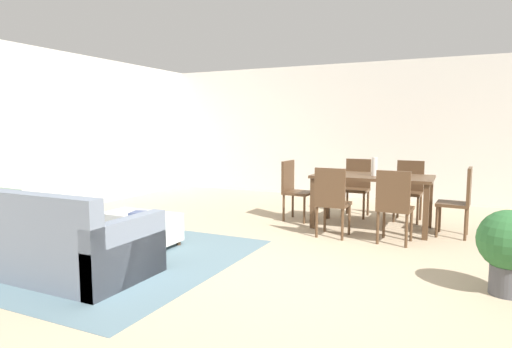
% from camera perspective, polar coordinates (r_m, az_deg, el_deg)
% --- Properties ---
extents(ground_plane, '(10.80, 10.80, 0.00)m').
position_cam_1_polar(ground_plane, '(4.39, 1.55, -13.00)').
color(ground_plane, tan).
extents(wall_back, '(9.00, 0.12, 2.70)m').
position_cam_1_polar(wall_back, '(8.95, 14.74, 5.45)').
color(wall_back, silver).
rests_on(wall_back, ground_plane).
extents(wall_left, '(0.12, 11.00, 2.70)m').
position_cam_1_polar(wall_left, '(7.52, -29.87, 4.70)').
color(wall_left, silver).
rests_on(wall_left, ground_plane).
extents(area_rug, '(3.00, 2.80, 0.01)m').
position_cam_1_polar(area_rug, '(5.26, -19.87, -10.04)').
color(area_rug, slate).
rests_on(area_rug, ground_plane).
extents(couch, '(2.21, 0.97, 0.86)m').
position_cam_1_polar(couch, '(4.89, -26.18, -8.14)').
color(couch, slate).
rests_on(couch, ground_plane).
extents(ottoman_table, '(0.95, 0.47, 0.40)m').
position_cam_1_polar(ottoman_table, '(5.52, -14.90, -6.72)').
color(ottoman_table, silver).
rests_on(ottoman_table, ground_plane).
extents(dining_table, '(1.62, 0.85, 0.76)m').
position_cam_1_polar(dining_table, '(6.36, 15.02, -1.03)').
color(dining_table, '#513823').
rests_on(dining_table, ground_plane).
extents(dining_chair_near_left, '(0.41, 0.41, 0.92)m').
position_cam_1_polar(dining_chair_near_left, '(5.72, 9.93, -3.15)').
color(dining_chair_near_left, '#513823').
rests_on(dining_chair_near_left, ground_plane).
extents(dining_chair_near_right, '(0.42, 0.42, 0.92)m').
position_cam_1_polar(dining_chair_near_right, '(5.57, 17.69, -3.61)').
color(dining_chair_near_right, '#513823').
rests_on(dining_chair_near_right, ground_plane).
extents(dining_chair_far_left, '(0.40, 0.40, 0.92)m').
position_cam_1_polar(dining_chair_far_left, '(7.21, 13.10, -1.28)').
color(dining_chair_far_left, '#513823').
rests_on(dining_chair_far_left, ground_plane).
extents(dining_chair_far_right, '(0.41, 0.41, 0.92)m').
position_cam_1_polar(dining_chair_far_right, '(7.09, 19.46, -1.60)').
color(dining_chair_far_right, '#513823').
rests_on(dining_chair_far_right, ground_plane).
extents(dining_chair_head_east, '(0.42, 0.42, 0.92)m').
position_cam_1_polar(dining_chair_head_east, '(6.26, 25.26, -2.85)').
color(dining_chair_head_east, '#513823').
rests_on(dining_chair_head_east, ground_plane).
extents(dining_chair_head_west, '(0.42, 0.42, 0.92)m').
position_cam_1_polar(dining_chair_head_west, '(6.73, 4.95, -1.67)').
color(dining_chair_head_west, '#513823').
rests_on(dining_chair_head_west, ground_plane).
extents(vase_centerpiece, '(0.08, 0.08, 0.26)m').
position_cam_1_polar(vase_centerpiece, '(6.29, 15.31, 0.95)').
color(vase_centerpiece, silver).
rests_on(vase_centerpiece, dining_table).
extents(book_on_ottoman, '(0.30, 0.26, 0.03)m').
position_cam_1_polar(book_on_ottoman, '(5.39, -14.76, -5.01)').
color(book_on_ottoman, '#3F4C72').
rests_on(book_on_ottoman, ottoman_table).
extents(potted_plant, '(0.52, 0.52, 0.74)m').
position_cam_1_polar(potted_plant, '(4.33, 30.29, -8.08)').
color(potted_plant, '#4C4C51').
rests_on(potted_plant, ground_plane).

